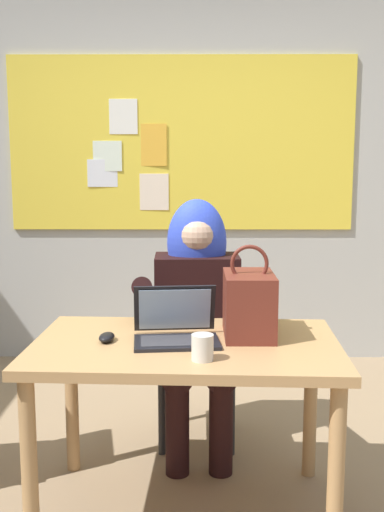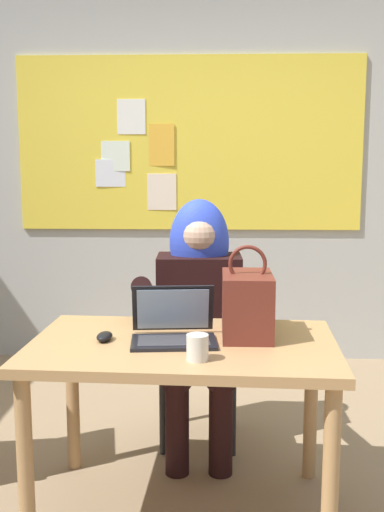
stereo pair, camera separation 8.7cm
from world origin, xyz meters
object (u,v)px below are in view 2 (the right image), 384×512
(desk_main, at_px, (183,365))
(handbag, at_px, (247,304))
(chair_at_desk, at_px, (200,341))
(person_costumed, at_px, (199,304))
(laptop, at_px, (173,329))
(computer_mouse, at_px, (105,336))
(coffee_mug, at_px, (197,347))

(desk_main, distance_m, handbag, 0.36)
(chair_at_desk, height_order, person_costumed, person_costumed)
(laptop, height_order, handbag, handbag)
(chair_at_desk, relative_size, handbag, 2.36)
(laptop, relative_size, computer_mouse, 3.43)
(desk_main, xyz_separation_m, computer_mouse, (-0.31, 0.00, 0.11))
(person_costumed, distance_m, handbag, 0.57)
(desk_main, xyz_separation_m, handbag, (0.26, 0.09, 0.23))
(handbag, bearing_deg, chair_at_desk, 107.99)
(person_costumed, height_order, handbag, person_costumed)
(desk_main, relative_size, handbag, 3.30)
(desk_main, distance_m, computer_mouse, 0.33)
(person_costumed, distance_m, coffee_mug, 0.83)
(person_costumed, bearing_deg, computer_mouse, -32.60)
(desk_main, bearing_deg, computer_mouse, 179.17)
(computer_mouse, bearing_deg, laptop, 8.03)
(person_costumed, bearing_deg, desk_main, -6.02)
(chair_at_desk, bearing_deg, laptop, -6.38)
(desk_main, height_order, handbag, handbag)
(laptop, xyz_separation_m, handbag, (0.30, 0.07, 0.09))
(handbag, bearing_deg, computer_mouse, -171.65)
(coffee_mug, bearing_deg, person_costumed, 91.10)
(laptop, bearing_deg, computer_mouse, 178.04)
(laptop, relative_size, coffee_mug, 3.75)
(person_costumed, bearing_deg, chair_at_desk, 178.96)
(person_costumed, distance_m, computer_mouse, 0.70)
(laptop, distance_m, handbag, 0.32)
(computer_mouse, xyz_separation_m, handbag, (0.57, 0.08, 0.12))
(person_costumed, bearing_deg, laptop, -10.00)
(chair_at_desk, xyz_separation_m, person_costumed, (0.00, -0.13, 0.23))
(person_costumed, xyz_separation_m, handbag, (0.21, -0.52, 0.12))
(desk_main, xyz_separation_m, laptop, (-0.04, 0.02, 0.14))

